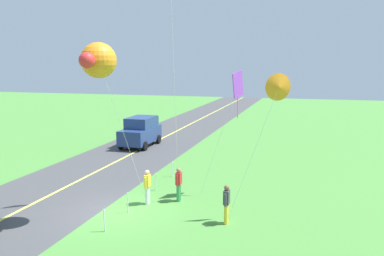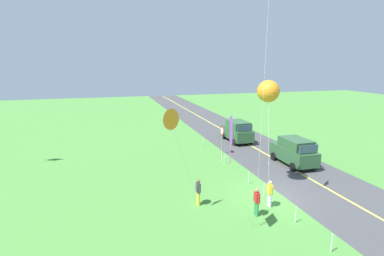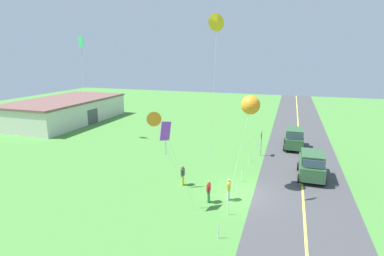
{
  "view_description": "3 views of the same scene",
  "coord_description": "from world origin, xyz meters",
  "px_view_note": "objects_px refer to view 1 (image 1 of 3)",
  "views": [
    {
      "loc": [
        16.26,
        8.23,
        6.5
      ],
      "look_at": [
        0.63,
        3.76,
        3.94
      ],
      "focal_mm": 40.0,
      "sensor_mm": 36.0,
      "label": 1
    },
    {
      "loc": [
        -16.08,
        10.04,
        8.33
      ],
      "look_at": [
        1.1,
        5.11,
        4.46
      ],
      "focal_mm": 28.7,
      "sensor_mm": 36.0,
      "label": 2
    },
    {
      "loc": [
        -20.72,
        -2.58,
        10.04
      ],
      "look_at": [
        0.99,
        4.58,
        4.49
      ],
      "focal_mm": 28.04,
      "sensor_mm": 36.0,
      "label": 3
    }
  ],
  "objects_px": {
    "person_adult_near": "(179,183)",
    "kite_yellow_high": "(279,88)",
    "car_parked_west_far": "(141,131)",
    "person_child_watcher": "(227,203)",
    "kite_blue_mid": "(98,60)",
    "person_adult_companion": "(147,186)",
    "kite_pink_drift": "(238,86)"
  },
  "relations": [
    {
      "from": "person_adult_near",
      "to": "kite_yellow_high",
      "type": "xyz_separation_m",
      "value": [
        1.07,
        4.54,
        4.59
      ]
    },
    {
      "from": "car_parked_west_far",
      "to": "kite_yellow_high",
      "type": "relative_size",
      "value": 0.73
    },
    {
      "from": "person_adult_near",
      "to": "person_child_watcher",
      "type": "height_order",
      "value": "same"
    },
    {
      "from": "person_adult_near",
      "to": "kite_blue_mid",
      "type": "bearing_deg",
      "value": 140.87
    },
    {
      "from": "kite_blue_mid",
      "to": "kite_yellow_high",
      "type": "bearing_deg",
      "value": 108.1
    },
    {
      "from": "person_adult_companion",
      "to": "kite_pink_drift",
      "type": "relative_size",
      "value": 0.26
    },
    {
      "from": "person_child_watcher",
      "to": "kite_blue_mid",
      "type": "xyz_separation_m",
      "value": [
        1.14,
        -4.91,
        5.66
      ]
    },
    {
      "from": "kite_blue_mid",
      "to": "kite_yellow_high",
      "type": "distance_m",
      "value": 7.18
    },
    {
      "from": "person_child_watcher",
      "to": "kite_pink_drift",
      "type": "distance_m",
      "value": 5.92
    },
    {
      "from": "kite_blue_mid",
      "to": "kite_pink_drift",
      "type": "relative_size",
      "value": 1.19
    },
    {
      "from": "person_child_watcher",
      "to": "kite_yellow_high",
      "type": "distance_m",
      "value": 5.06
    },
    {
      "from": "car_parked_west_far",
      "to": "person_adult_companion",
      "type": "xyz_separation_m",
      "value": [
        12.47,
        5.56,
        -0.29
      ]
    },
    {
      "from": "person_child_watcher",
      "to": "car_parked_west_far",
      "type": "bearing_deg",
      "value": 73.01
    },
    {
      "from": "kite_yellow_high",
      "to": "car_parked_west_far",
      "type": "bearing_deg",
      "value": -138.36
    },
    {
      "from": "car_parked_west_far",
      "to": "kite_pink_drift",
      "type": "xyz_separation_m",
      "value": [
        9.94,
        9.2,
        4.15
      ]
    },
    {
      "from": "person_adult_companion",
      "to": "person_child_watcher",
      "type": "bearing_deg",
      "value": 130.24
    },
    {
      "from": "kite_blue_mid",
      "to": "kite_yellow_high",
      "type": "height_order",
      "value": "kite_blue_mid"
    },
    {
      "from": "kite_yellow_high",
      "to": "kite_blue_mid",
      "type": "bearing_deg",
      "value": -71.9
    },
    {
      "from": "car_parked_west_far",
      "to": "kite_yellow_high",
      "type": "distance_m",
      "value": 17.61
    },
    {
      "from": "person_adult_companion",
      "to": "person_child_watcher",
      "type": "distance_m",
      "value": 4.18
    },
    {
      "from": "kite_pink_drift",
      "to": "kite_blue_mid",
      "type": "bearing_deg",
      "value": -42.47
    },
    {
      "from": "person_adult_near",
      "to": "kite_pink_drift",
      "type": "xyz_separation_m",
      "value": [
        -1.75,
        2.39,
        4.44
      ]
    },
    {
      "from": "car_parked_west_far",
      "to": "person_child_watcher",
      "type": "height_order",
      "value": "car_parked_west_far"
    },
    {
      "from": "person_adult_near",
      "to": "person_child_watcher",
      "type": "distance_m",
      "value": 3.44
    },
    {
      "from": "person_child_watcher",
      "to": "kite_blue_mid",
      "type": "height_order",
      "value": "kite_blue_mid"
    },
    {
      "from": "kite_pink_drift",
      "to": "kite_yellow_high",
      "type": "bearing_deg",
      "value": 37.23
    },
    {
      "from": "car_parked_west_far",
      "to": "person_child_watcher",
      "type": "distance_m",
      "value": 16.79
    },
    {
      "from": "person_adult_near",
      "to": "kite_yellow_high",
      "type": "distance_m",
      "value": 6.54
    },
    {
      "from": "person_child_watcher",
      "to": "kite_pink_drift",
      "type": "height_order",
      "value": "kite_pink_drift"
    },
    {
      "from": "kite_blue_mid",
      "to": "person_adult_companion",
      "type": "bearing_deg",
      "value": 158.96
    },
    {
      "from": "kite_blue_mid",
      "to": "kite_pink_drift",
      "type": "bearing_deg",
      "value": 137.53
    },
    {
      "from": "kite_pink_drift",
      "to": "car_parked_west_far",
      "type": "bearing_deg",
      "value": -137.21
    }
  ]
}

